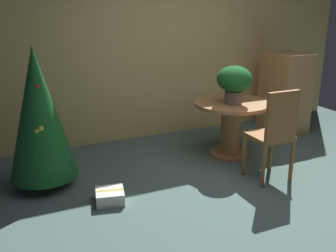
# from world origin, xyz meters

# --- Properties ---
(ground_plane) EXTENTS (6.60, 6.60, 0.00)m
(ground_plane) POSITION_xyz_m (0.00, 0.00, 0.00)
(ground_plane) COLOR #4C6660
(back_wall_panel) EXTENTS (6.00, 0.10, 2.60)m
(back_wall_panel) POSITION_xyz_m (0.00, 2.20, 1.30)
(back_wall_panel) COLOR tan
(back_wall_panel) RESTS_ON ground_plane
(round_dining_table) EXTENTS (0.95, 0.95, 0.71)m
(round_dining_table) POSITION_xyz_m (0.35, 1.01, 0.46)
(round_dining_table) COLOR #9E6B3D
(round_dining_table) RESTS_ON ground_plane
(flower_vase) EXTENTS (0.42, 0.42, 0.46)m
(flower_vase) POSITION_xyz_m (0.32, 0.94, 0.99)
(flower_vase) COLOR #665B51
(flower_vase) RESTS_ON round_dining_table
(wooden_chair_near) EXTENTS (0.43, 0.40, 1.04)m
(wooden_chair_near) POSITION_xyz_m (0.35, 0.18, 0.58)
(wooden_chair_near) COLOR brown
(wooden_chair_near) RESTS_ON ground_plane
(holiday_tree) EXTENTS (0.71, 0.71, 1.50)m
(holiday_tree) POSITION_xyz_m (-1.94, 1.11, 0.80)
(holiday_tree) COLOR brown
(holiday_tree) RESTS_ON ground_plane
(gift_box_cream) EXTENTS (0.33, 0.32, 0.13)m
(gift_box_cream) POSITION_xyz_m (-1.42, 0.44, 0.06)
(gift_box_cream) COLOR silver
(gift_box_cream) RESTS_ON ground_plane
(wooden_cabinet) EXTENTS (0.54, 0.65, 1.20)m
(wooden_cabinet) POSITION_xyz_m (1.66, 1.55, 0.60)
(wooden_cabinet) COLOR #B27F4C
(wooden_cabinet) RESTS_ON ground_plane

